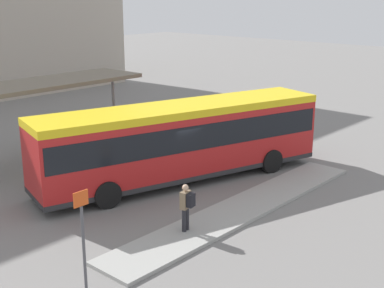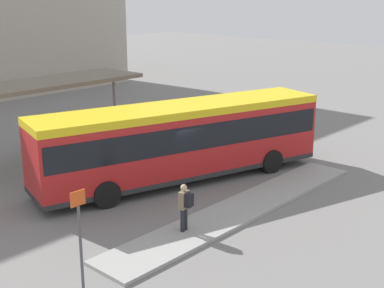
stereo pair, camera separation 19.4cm
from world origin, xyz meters
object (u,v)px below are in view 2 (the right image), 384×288
at_px(city_bus, 182,137).
at_px(pedestrian_waiting, 185,205).
at_px(bicycle_blue, 255,121).
at_px(potted_planter_near_shelter, 102,152).
at_px(potted_planter_far_side, 62,161).
at_px(bicycle_white, 262,124).
at_px(platform_sign, 80,236).

xyz_separation_m(city_bus, pedestrian_waiting, (-3.68, -3.62, -0.84)).
height_order(bicycle_blue, potted_planter_near_shelter, potted_planter_near_shelter).
bearing_deg(bicycle_blue, potted_planter_far_side, 80.11).
bearing_deg(bicycle_white, city_bus, 109.75).
distance_m(bicycle_white, bicycle_blue, 0.76).
xyz_separation_m(potted_planter_near_shelter, potted_planter_far_side, (-1.92, 0.22, -0.00)).
bearing_deg(pedestrian_waiting, bicycle_blue, -74.50).
relative_size(bicycle_white, bicycle_blue, 0.89).
bearing_deg(potted_planter_far_side, city_bus, -53.15).
height_order(bicycle_white, potted_planter_near_shelter, potted_planter_near_shelter).
xyz_separation_m(pedestrian_waiting, platform_sign, (-4.29, -0.35, 0.53)).
xyz_separation_m(potted_planter_far_side, platform_sign, (-4.90, -8.05, 0.89)).
bearing_deg(city_bus, potted_planter_far_side, 143.35).
bearing_deg(city_bus, pedestrian_waiting, -118.97).
bearing_deg(bicycle_blue, bicycle_white, 149.02).
height_order(city_bus, platform_sign, city_bus).
distance_m(potted_planter_near_shelter, potted_planter_far_side, 1.93).
bearing_deg(platform_sign, potted_planter_near_shelter, 48.93).
bearing_deg(potted_planter_near_shelter, bicycle_blue, -4.38).
height_order(pedestrian_waiting, potted_planter_near_shelter, pedestrian_waiting).
relative_size(bicycle_white, potted_planter_near_shelter, 1.24).
bearing_deg(city_bus, potted_planter_near_shelter, 122.97).
xyz_separation_m(bicycle_white, potted_planter_near_shelter, (-10.17, 1.49, 0.33)).
bearing_deg(potted_planter_near_shelter, potted_planter_far_side, 173.40).
relative_size(bicycle_blue, platform_sign, 0.64).
height_order(pedestrian_waiting, platform_sign, platform_sign).
xyz_separation_m(city_bus, bicycle_blue, (9.36, 3.06, -1.48)).
distance_m(potted_planter_near_shelter, platform_sign, 10.42).
xyz_separation_m(city_bus, platform_sign, (-7.96, -3.97, -0.31)).
height_order(pedestrian_waiting, bicycle_blue, pedestrian_waiting).
distance_m(pedestrian_waiting, bicycle_white, 14.06).
bearing_deg(potted_planter_far_side, pedestrian_waiting, -94.57).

